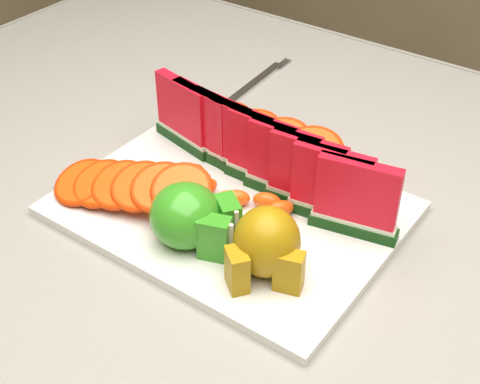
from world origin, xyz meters
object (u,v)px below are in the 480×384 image
(platter, at_px, (231,208))
(pear_cluster, at_px, (266,245))
(apple_cluster, at_px, (192,218))
(fork, at_px, (256,82))

(platter, relative_size, pear_cluster, 3.87)
(apple_cluster, xyz_separation_m, pear_cluster, (0.10, 0.01, 0.01))
(fork, bearing_deg, platter, -60.83)
(platter, height_order, fork, platter)
(platter, distance_m, pear_cluster, 0.13)
(apple_cluster, height_order, pear_cluster, pear_cluster)
(platter, bearing_deg, pear_cluster, -35.64)
(platter, relative_size, fork, 2.05)
(apple_cluster, relative_size, pear_cluster, 1.09)
(apple_cluster, relative_size, fork, 0.58)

